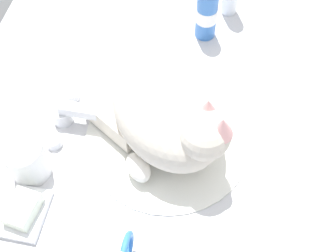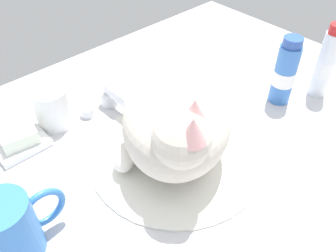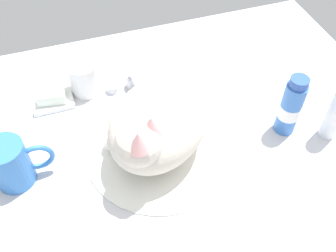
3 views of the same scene
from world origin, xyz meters
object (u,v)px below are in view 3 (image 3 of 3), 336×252
object	(u,v)px
coffee_mug	(12,164)
rinse_cup	(84,78)
faucet	(135,83)
cat	(156,125)
soap_bar	(51,95)
toothpaste_bottle	(291,107)

from	to	relation	value
coffee_mug	rinse_cup	bearing A→B (deg)	50.31
faucet	cat	world-z (taller)	cat
faucet	rinse_cup	world-z (taller)	rinse_cup
coffee_mug	soap_bar	bearing A→B (deg)	64.28
faucet	toothpaste_bottle	xyz separation A→B (cm)	(26.73, -21.25, 4.28)
cat	coffee_mug	xyz separation A→B (cm)	(-26.91, 2.19, -3.57)
soap_bar	rinse_cup	bearing A→B (deg)	12.90
cat	rinse_cup	bearing A→B (deg)	114.87
cat	faucet	bearing A→B (deg)	87.85
faucet	coffee_mug	world-z (taller)	coffee_mug
coffee_mug	rinse_cup	world-z (taller)	coffee_mug
coffee_mug	cat	bearing A→B (deg)	-4.64
rinse_cup	soap_bar	bearing A→B (deg)	-167.10
rinse_cup	coffee_mug	bearing A→B (deg)	-129.69
cat	rinse_cup	size ratio (longest dim) A/B	3.87
soap_bar	cat	bearing A→B (deg)	-48.39
coffee_mug	toothpaste_bottle	size ratio (longest dim) A/B	0.83
faucet	toothpaste_bottle	bearing A→B (deg)	-38.49
cat	rinse_cup	xyz separation A→B (cm)	(-10.29, 22.21, -4.55)
faucet	rinse_cup	xyz separation A→B (cm)	(-11.00, 3.40, 1.54)
faucet	soap_bar	size ratio (longest dim) A/B	2.19
rinse_cup	soap_bar	distance (cm)	8.15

